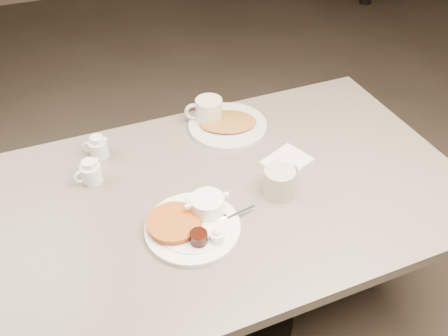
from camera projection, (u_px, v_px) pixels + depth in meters
name	position (u px, v px, depth m)	size (l,w,h in m)	color
diner_table	(226.00, 225.00, 1.52)	(1.50, 0.90, 0.75)	slate
main_plate	(193.00, 221.00, 1.27)	(0.34, 0.28, 0.07)	white
coffee_mug_near	(280.00, 181.00, 1.37)	(0.14, 0.12, 0.09)	#B6AC9B
napkin	(287.00, 162.00, 1.49)	(0.18, 0.16, 0.02)	silver
coffee_mug_far	(208.00, 112.00, 1.64)	(0.15, 0.13, 0.10)	beige
creamer_left	(91.00, 172.00, 1.41)	(0.09, 0.07, 0.08)	white
creamer_right	(98.00, 147.00, 1.51)	(0.09, 0.06, 0.08)	silver
hash_plate	(228.00, 124.00, 1.65)	(0.36, 0.36, 0.04)	silver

